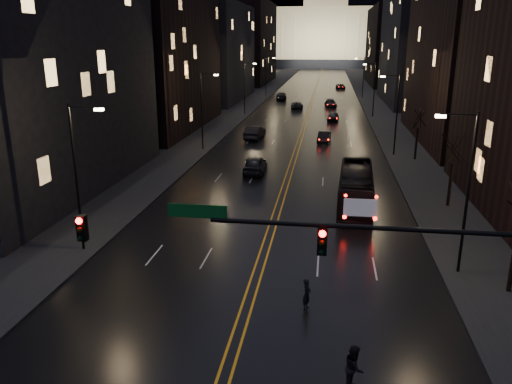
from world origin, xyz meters
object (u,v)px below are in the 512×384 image
at_px(traffic_signal, 391,258).
at_px(oncoming_car_a, 255,164).
at_px(receding_car_a, 324,137).
at_px(pedestrian_a, 307,294).
at_px(bus, 356,187).
at_px(pedestrian_b, 354,367).
at_px(oncoming_car_b, 255,133).

relative_size(traffic_signal, oncoming_car_a, 3.42).
height_order(receding_car_a, pedestrian_a, pedestrian_a).
xyz_separation_m(traffic_signal, pedestrian_a, (-3.04, 5.00, -4.32)).
bearing_deg(bus, oncoming_car_a, 139.16).
bearing_deg(traffic_signal, pedestrian_b, -154.30).
distance_m(oncoming_car_a, oncoming_car_b, 17.62).
relative_size(bus, oncoming_car_b, 2.03).
xyz_separation_m(traffic_signal, receding_car_a, (-2.77, 46.78, -4.42)).
relative_size(bus, oncoming_car_a, 2.10).
height_order(traffic_signal, pedestrian_a, traffic_signal).
height_order(receding_car_a, pedestrian_b, pedestrian_b).
bearing_deg(pedestrian_a, traffic_signal, -130.79).
bearing_deg(pedestrian_b, traffic_signal, -62.16).
height_order(oncoming_car_a, receding_car_a, oncoming_car_a).
bearing_deg(oncoming_car_b, bus, 119.42).
distance_m(oncoming_car_a, pedestrian_b, 31.90).
height_order(bus, oncoming_car_a, bus).
xyz_separation_m(receding_car_a, pedestrian_a, (-0.26, -41.78, 0.10)).
bearing_deg(oncoming_car_b, receding_car_a, 179.11).
height_order(oncoming_car_b, pedestrian_a, oncoming_car_b).
xyz_separation_m(oncoming_car_a, pedestrian_b, (8.21, -30.83, 0.04)).
bearing_deg(pedestrian_b, pedestrian_a, 21.90).
bearing_deg(pedestrian_b, oncoming_car_a, 17.05).
xyz_separation_m(traffic_signal, pedestrian_b, (-1.06, -0.51, -4.20)).
bearing_deg(oncoming_car_a, pedestrian_b, 103.21).
bearing_deg(oncoming_car_b, oncoming_car_a, 103.62).
distance_m(oncoming_car_a, pedestrian_a, 26.07).
distance_m(receding_car_a, pedestrian_a, 41.78).
xyz_separation_m(oncoming_car_a, pedestrian_a, (6.23, -25.31, -0.08)).
distance_m(traffic_signal, bus, 21.76).
distance_m(receding_car_a, pedestrian_b, 47.32).
xyz_separation_m(pedestrian_a, pedestrian_b, (1.98, -5.51, 0.12)).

